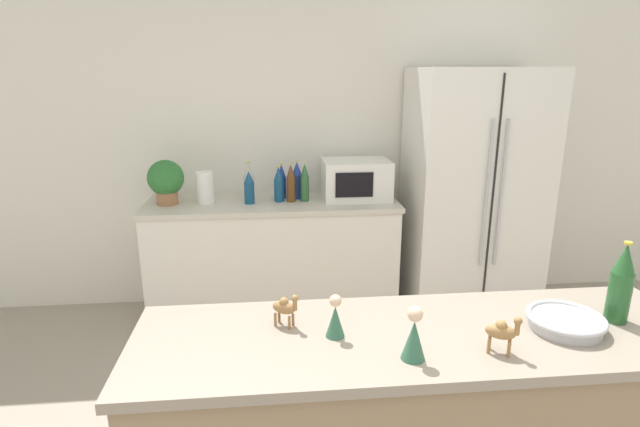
% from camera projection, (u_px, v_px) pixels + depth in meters
% --- Properties ---
extents(wall_back, '(8.00, 0.06, 2.55)m').
position_uv_depth(wall_back, '(328.00, 141.00, 3.85)').
color(wall_back, silver).
rests_on(wall_back, ground_plane).
extents(back_counter, '(1.80, 0.63, 0.89)m').
position_uv_depth(back_counter, '(274.00, 258.00, 3.72)').
color(back_counter, silver).
rests_on(back_counter, ground_plane).
extents(refrigerator, '(0.93, 0.70, 1.82)m').
position_uv_depth(refrigerator, '(472.00, 195.00, 3.68)').
color(refrigerator, silver).
rests_on(refrigerator, ground_plane).
extents(potted_plant, '(0.25, 0.25, 0.31)m').
position_uv_depth(potted_plant, '(166.00, 180.00, 3.46)').
color(potted_plant, '#9E6B47').
rests_on(potted_plant, back_counter).
extents(paper_towel_roll, '(0.12, 0.12, 0.22)m').
position_uv_depth(paper_towel_roll, '(205.00, 188.00, 3.50)').
color(paper_towel_roll, white).
rests_on(paper_towel_roll, back_counter).
extents(microwave, '(0.48, 0.37, 0.28)m').
position_uv_depth(microwave, '(356.00, 179.00, 3.63)').
color(microwave, white).
rests_on(microwave, back_counter).
extents(back_bottle_0, '(0.08, 0.08, 0.28)m').
position_uv_depth(back_bottle_0, '(297.00, 180.00, 3.62)').
color(back_bottle_0, navy).
rests_on(back_bottle_0, back_counter).
extents(back_bottle_1, '(0.07, 0.07, 0.24)m').
position_uv_depth(back_bottle_1, '(249.00, 188.00, 3.49)').
color(back_bottle_1, navy).
rests_on(back_bottle_1, back_counter).
extents(back_bottle_2, '(0.06, 0.06, 0.28)m').
position_uv_depth(back_bottle_2, '(291.00, 183.00, 3.53)').
color(back_bottle_2, brown).
rests_on(back_bottle_2, back_counter).
extents(back_bottle_3, '(0.08, 0.08, 0.27)m').
position_uv_depth(back_bottle_3, '(249.00, 182.00, 3.60)').
color(back_bottle_3, '#B2B7BC').
rests_on(back_bottle_3, back_counter).
extents(back_bottle_4, '(0.06, 0.06, 0.28)m').
position_uv_depth(back_bottle_4, '(305.00, 183.00, 3.55)').
color(back_bottle_4, '#2D6033').
rests_on(back_bottle_4, back_counter).
extents(back_bottle_5, '(0.07, 0.07, 0.26)m').
position_uv_depth(back_bottle_5, '(279.00, 185.00, 3.54)').
color(back_bottle_5, navy).
rests_on(back_bottle_5, back_counter).
extents(back_bottle_6, '(0.06, 0.06, 0.26)m').
position_uv_depth(back_bottle_6, '(282.00, 181.00, 3.64)').
color(back_bottle_6, navy).
rests_on(back_bottle_6, back_counter).
extents(wine_bottle, '(0.08, 0.08, 0.29)m').
position_uv_depth(wine_bottle, '(621.00, 284.00, 1.70)').
color(wine_bottle, '#235628').
rests_on(wine_bottle, bar_counter).
extents(fruit_bowl, '(0.26, 0.26, 0.05)m').
position_uv_depth(fruit_bowl, '(565.00, 321.00, 1.68)').
color(fruit_bowl, '#B7BABF').
rests_on(fruit_bowl, bar_counter).
extents(camel_figurine, '(0.10, 0.08, 0.13)m').
position_uv_depth(camel_figurine, '(502.00, 331.00, 1.52)').
color(camel_figurine, olive).
rests_on(camel_figurine, bar_counter).
extents(camel_figurine_second, '(0.10, 0.08, 0.12)m').
position_uv_depth(camel_figurine_second, '(285.00, 307.00, 1.68)').
color(camel_figurine_second, olive).
rests_on(camel_figurine_second, bar_counter).
extents(wise_man_figurine_crimson, '(0.07, 0.07, 0.17)m').
position_uv_depth(wise_man_figurine_crimson, '(414.00, 337.00, 1.49)').
color(wise_man_figurine_crimson, '#33664C').
rests_on(wise_man_figurine_crimson, bar_counter).
extents(wise_man_figurine_purple, '(0.06, 0.06, 0.15)m').
position_uv_depth(wise_man_figurine_purple, '(335.00, 319.00, 1.62)').
color(wise_man_figurine_purple, '#33664C').
rests_on(wise_man_figurine_purple, bar_counter).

